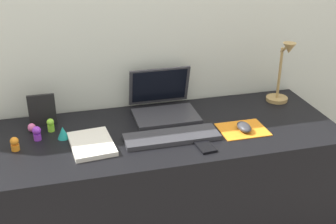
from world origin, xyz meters
TOP-DOWN VIEW (x-y plane):
  - back_wall at (0.00, 0.34)m, footprint 2.77×0.05m
  - desk at (0.00, 0.00)m, footprint 1.57×0.61m
  - laptop at (0.04, 0.19)m, footprint 0.30×0.27m
  - keyboard at (0.01, -0.08)m, footprint 0.41×0.13m
  - mousepad at (0.34, -0.08)m, footprint 0.21×0.17m
  - mouse at (0.34, -0.09)m, footprint 0.06×0.10m
  - cell_phone at (0.12, -0.18)m, footprint 0.08×0.13m
  - desk_lamp at (0.65, 0.15)m, footprint 0.11×0.15m
  - notebook_pad at (-0.33, -0.06)m, footprint 0.19×0.26m
  - picture_frame at (-0.52, 0.19)m, footprint 0.12×0.02m
  - toy_figurine_teal at (-0.44, 0.04)m, footprint 0.05×0.05m
  - toy_figurine_pink at (-0.57, 0.14)m, footprint 0.04×0.04m
  - toy_figurine_purple at (-0.55, 0.05)m, footprint 0.04×0.04m
  - toy_figurine_lime at (-0.49, 0.12)m, footprint 0.03×0.03m
  - toy_figurine_orange at (-0.63, -0.01)m, footprint 0.03×0.03m

SIDE VIEW (x-z plane):
  - desk at x=0.00m, z-range 0.00..0.74m
  - mousepad at x=0.34m, z-range 0.74..0.74m
  - cell_phone at x=0.12m, z-range 0.74..0.75m
  - keyboard at x=0.01m, z-range 0.74..0.76m
  - notebook_pad at x=-0.33m, z-range 0.74..0.76m
  - toy_figurine_pink at x=-0.57m, z-range 0.74..0.78m
  - mouse at x=0.34m, z-range 0.74..0.78m
  - toy_figurine_teal at x=-0.44m, z-range 0.74..0.79m
  - toy_figurine_orange at x=-0.63m, z-range 0.74..0.80m
  - toy_figurine_lime at x=-0.49m, z-range 0.74..0.80m
  - toy_figurine_purple at x=-0.55m, z-range 0.74..0.81m
  - laptop at x=0.04m, z-range 0.69..0.90m
  - picture_frame at x=-0.52m, z-range 0.74..0.89m
  - back_wall at x=0.00m, z-range 0.00..1.69m
  - desk_lamp at x=0.65m, z-range 0.73..1.06m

